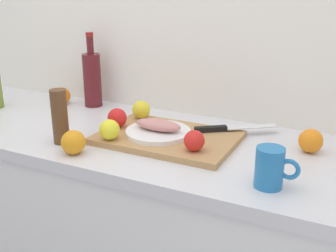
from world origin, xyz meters
TOP-DOWN VIEW (x-y plane):
  - back_wall at (0.00, 0.33)m, footprint 3.20×0.05m
  - kitchen_counter at (0.00, 0.00)m, footprint 2.00×0.60m
  - cutting_board at (0.22, 0.00)m, footprint 0.45×0.31m
  - white_plate at (0.19, -0.01)m, footprint 0.22×0.22m
  - fish_fillet at (0.19, -0.01)m, footprint 0.16×0.07m
  - chef_knife at (0.38, 0.12)m, footprint 0.25×0.19m
  - lemon_0 at (0.07, -0.12)m, footprint 0.07×0.07m
  - lemon_1 at (0.06, 0.11)m, footprint 0.07×0.07m
  - tomato_0 at (0.35, -0.09)m, footprint 0.06×0.06m
  - tomato_1 at (0.03, -0.01)m, footprint 0.07×0.07m
  - wine_bottle at (-0.24, 0.22)m, footprint 0.07×0.07m
  - coffee_mug_0 at (0.60, -0.18)m, footprint 0.11×0.07m
  - orange_0 at (0.66, 0.11)m, footprint 0.07×0.07m
  - orange_1 at (0.01, -0.23)m, footprint 0.08×0.08m
  - orange_3 at (-0.37, 0.18)m, footprint 0.07×0.07m
  - pepper_mill at (-0.08, -0.17)m, footprint 0.05×0.05m

SIDE VIEW (x-z plane):
  - kitchen_counter at x=0.00m, z-range 0.00..0.90m
  - cutting_board at x=0.22m, z-range 0.90..0.92m
  - white_plate at x=0.19m, z-range 0.92..0.93m
  - chef_knife at x=0.38m, z-range 0.92..0.94m
  - orange_3 at x=-0.37m, z-range 0.90..0.97m
  - orange_0 at x=0.66m, z-range 0.90..0.97m
  - orange_1 at x=0.01m, z-range 0.90..0.98m
  - tomato_0 at x=0.35m, z-range 0.92..0.98m
  - fish_fillet at x=0.19m, z-range 0.94..0.97m
  - lemon_0 at x=0.07m, z-range 0.92..0.99m
  - lemon_1 at x=0.06m, z-range 0.92..0.99m
  - tomato_1 at x=0.03m, z-range 0.92..0.99m
  - coffee_mug_0 at x=0.60m, z-range 0.90..1.01m
  - pepper_mill at x=-0.08m, z-range 0.90..1.08m
  - wine_bottle at x=-0.24m, z-range 0.87..1.17m
  - back_wall at x=0.00m, z-range 0.00..2.50m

